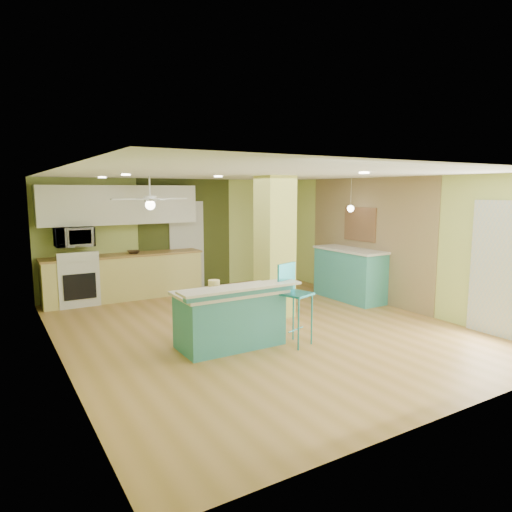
{
  "coord_description": "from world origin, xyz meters",
  "views": [
    {
      "loc": [
        -3.77,
        -6.2,
        2.25
      ],
      "look_at": [
        0.2,
        0.4,
        1.14
      ],
      "focal_mm": 32.0,
      "sensor_mm": 36.0,
      "label": 1
    }
  ],
  "objects_px": {
    "side_counter": "(350,274)",
    "fruit_bowl": "(133,252)",
    "bar_stool": "(292,291)",
    "canister": "(214,286)",
    "peninsula": "(230,317)"
  },
  "relations": [
    {
      "from": "peninsula",
      "to": "canister",
      "type": "distance_m",
      "value": 0.53
    },
    {
      "from": "bar_stool",
      "to": "side_counter",
      "type": "height_order",
      "value": "bar_stool"
    },
    {
      "from": "bar_stool",
      "to": "fruit_bowl",
      "type": "xyz_separation_m",
      "value": [
        -1.13,
        4.08,
        0.17
      ]
    },
    {
      "from": "bar_stool",
      "to": "side_counter",
      "type": "bearing_deg",
      "value": 13.61
    },
    {
      "from": "fruit_bowl",
      "to": "canister",
      "type": "relative_size",
      "value": 1.5
    },
    {
      "from": "peninsula",
      "to": "canister",
      "type": "height_order",
      "value": "canister"
    },
    {
      "from": "bar_stool",
      "to": "canister",
      "type": "distance_m",
      "value": 1.14
    },
    {
      "from": "peninsula",
      "to": "side_counter",
      "type": "height_order",
      "value": "side_counter"
    },
    {
      "from": "fruit_bowl",
      "to": "bar_stool",
      "type": "bearing_deg",
      "value": -74.48
    },
    {
      "from": "bar_stool",
      "to": "canister",
      "type": "height_order",
      "value": "bar_stool"
    },
    {
      "from": "side_counter",
      "to": "bar_stool",
      "type": "bearing_deg",
      "value": -148.12
    },
    {
      "from": "side_counter",
      "to": "fruit_bowl",
      "type": "bearing_deg",
      "value": 147.57
    },
    {
      "from": "bar_stool",
      "to": "fruit_bowl",
      "type": "relative_size",
      "value": 4.57
    },
    {
      "from": "bar_stool",
      "to": "side_counter",
      "type": "relative_size",
      "value": 0.73
    },
    {
      "from": "peninsula",
      "to": "side_counter",
      "type": "distance_m",
      "value": 3.73
    }
  ]
}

